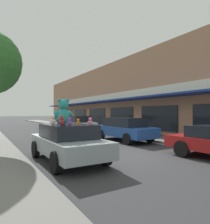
% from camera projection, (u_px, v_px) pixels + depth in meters
% --- Properties ---
extents(ground_plane, '(260.00, 260.00, 0.00)m').
position_uv_depth(ground_plane, '(125.00, 155.00, 8.54)').
color(ground_plane, '#333335').
extents(sidewalk_far, '(3.02, 90.00, 0.14)m').
position_uv_depth(sidewalk_far, '(200.00, 144.00, 11.33)').
color(sidewalk_far, slate).
rests_on(sidewalk_far, ground_plane).
extents(storefront_row, '(16.73, 40.10, 7.38)m').
position_uv_depth(storefront_row, '(156.00, 99.00, 26.32)').
color(storefront_row, tan).
rests_on(storefront_row, ground_plane).
extents(plush_art_car, '(1.96, 4.24, 1.39)m').
position_uv_depth(plush_art_car, '(67.00, 141.00, 7.53)').
color(plush_art_car, '#8C999E').
rests_on(plush_art_car, ground_plane).
extents(teddy_bear_giant, '(0.73, 0.48, 0.98)m').
position_uv_depth(teddy_bear_giant, '(63.00, 112.00, 7.50)').
color(teddy_bear_giant, teal).
rests_on(teddy_bear_giant, plush_art_car).
extents(teddy_bear_orange, '(0.16, 0.15, 0.23)m').
position_uv_depth(teddy_bear_orange, '(78.00, 122.00, 6.92)').
color(teddy_bear_orange, orange).
rests_on(teddy_bear_orange, plush_art_car).
extents(teddy_bear_purple, '(0.21, 0.18, 0.28)m').
position_uv_depth(teddy_bear_purple, '(70.00, 122.00, 6.53)').
color(teddy_bear_purple, purple).
rests_on(teddy_bear_purple, plush_art_car).
extents(teddy_bear_cream, '(0.24, 0.26, 0.37)m').
position_uv_depth(teddy_bear_cream, '(53.00, 120.00, 7.04)').
color(teddy_bear_cream, beige).
rests_on(teddy_bear_cream, plush_art_car).
extents(teddy_bear_blue, '(0.26, 0.16, 0.35)m').
position_uv_depth(teddy_bear_blue, '(59.00, 119.00, 8.33)').
color(teddy_bear_blue, blue).
rests_on(teddy_bear_blue, plush_art_car).
extents(teddy_bear_pink, '(0.20, 0.18, 0.28)m').
position_uv_depth(teddy_bear_pink, '(90.00, 121.00, 6.97)').
color(teddy_bear_pink, pink).
rests_on(teddy_bear_pink, plush_art_car).
extents(teddy_bear_red, '(0.21, 0.25, 0.34)m').
position_uv_depth(teddy_bear_red, '(62.00, 121.00, 6.60)').
color(teddy_bear_red, red).
rests_on(teddy_bear_red, plush_art_car).
extents(parked_car_far_center, '(1.97, 4.63, 1.52)m').
position_uv_depth(parked_car_far_center, '(124.00, 128.00, 13.04)').
color(parked_car_far_center, '#1E4793').
rests_on(parked_car_far_center, ground_plane).
extents(parked_car_far_right, '(2.04, 4.28, 1.56)m').
position_uv_depth(parked_car_far_right, '(78.00, 123.00, 19.23)').
color(parked_car_far_right, silver).
rests_on(parked_car_far_right, ground_plane).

